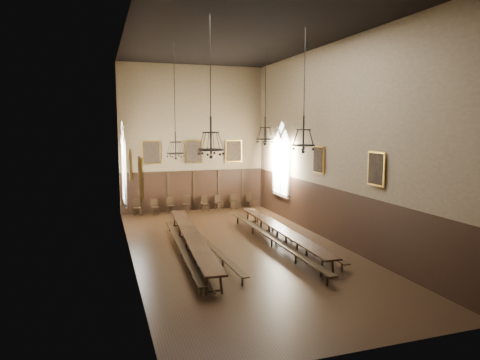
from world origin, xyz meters
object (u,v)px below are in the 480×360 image
chair_2 (170,208)px  chair_7 (250,203)px  chair_1 (155,210)px  chair_5 (219,206)px  bench_right_outer (291,236)px  chandelier_front_left (211,141)px  bench_right_inner (272,240)px  chair_4 (205,206)px  chair_6 (234,205)px  bench_left_inner (207,245)px  table_right (281,236)px  chair_3 (186,207)px  chair_0 (137,211)px  bench_left_outer (182,250)px  table_left (192,244)px  chandelier_back_left (176,146)px  chandelier_back_right (265,133)px  chandelier_front_right (303,138)px

chair_2 → chair_7: size_ratio=0.98×
chair_1 → chair_5: 4.00m
bench_right_outer → chandelier_front_left: 7.19m
bench_right_inner → chair_4: 8.81m
chair_4 → chair_5: 0.90m
chair_6 → bench_left_inner: bearing=-106.9°
table_right → chair_3: (-2.67, 8.51, -0.07)m
bench_left_inner → chair_0: bearing=104.7°
chair_5 → chair_6: bearing=-18.4°
chair_1 → bench_left_outer: bearing=-96.8°
table_left → chandelier_back_left: bearing=93.3°
table_right → chandelier_front_left: bearing=-143.0°
chair_1 → table_right: bearing=-68.1°
bench_left_inner → chandelier_front_left: bearing=-100.8°
table_right → bench_right_outer: (0.57, 0.17, -0.10)m
chair_2 → chair_5: (3.06, -0.04, -0.00)m
chair_1 → chair_5: bearing=-6.3°
chair_3 → chandelier_front_left: bearing=-77.2°
chair_7 → chair_3: bearing=160.4°
chandelier_back_right → chandelier_front_right: 4.40m
table_left → chair_3: bearing=80.5°
chair_4 → bench_right_outer: bearing=-81.9°
table_right → chandelier_back_left: chandelier_back_left is taller
chair_2 → chair_3: (0.98, 0.03, 0.02)m
chair_0 → chair_3: (2.98, 0.12, 0.01)m
bench_left_outer → bench_left_inner: bench_left_outer is taller
chandelier_back_left → chandelier_front_left: size_ratio=1.10×
table_right → chair_1: 9.58m
chair_2 → chair_6: chair_6 is taller
bench_right_outer → chair_3: chair_3 is taller
bench_left_inner → chair_3: chair_3 is taller
chair_4 → chandelier_front_right: bearing=-88.6°
table_left → chandelier_front_left: 5.30m
chair_4 → chair_7: chair_7 is taller
chair_0 → chair_3: chair_3 is taller
table_left → chair_2: (0.46, 8.53, -0.11)m
chair_3 → bench_left_inner: bearing=-75.7°
chair_0 → chair_3: bearing=-2.2°
bench_left_outer → table_left: bearing=29.6°
bench_right_inner → chair_2: size_ratio=10.98×
chandelier_front_right → chair_4: bearing=97.3°
chair_3 → bench_right_inner: bearing=-57.4°
chair_3 → chair_5: chair_3 is taller
chair_7 → chandelier_back_right: chandelier_back_right is taller
chair_4 → chair_7: bearing=-5.6°
table_left → chandelier_back_right: chandelier_back_right is taller
table_left → bench_right_inner: table_left is taller
chair_0 → chair_4: (4.17, 0.07, -0.01)m
chandelier_front_left → chair_6: bearing=69.0°
table_right → chandelier_front_right: 5.01m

